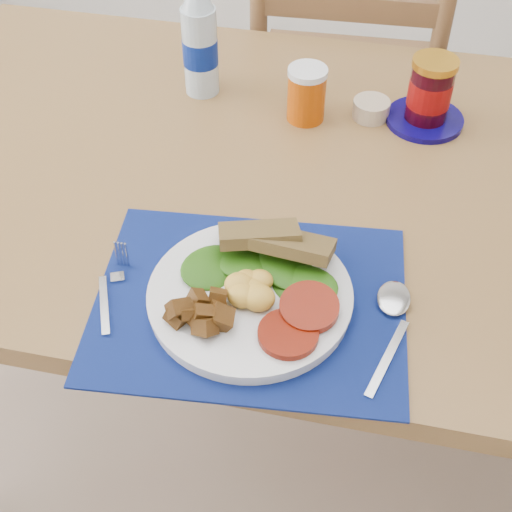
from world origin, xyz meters
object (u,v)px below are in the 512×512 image
(breakfast_plate, at_px, (245,293))
(chair_far, at_px, (347,48))
(juice_glass, at_px, (306,95))
(water_bottle, at_px, (200,44))
(jam_on_saucer, at_px, (429,95))

(breakfast_plate, bearing_deg, chair_far, 79.44)
(chair_far, distance_m, juice_glass, 0.54)
(chair_far, bearing_deg, juice_glass, 83.82)
(breakfast_plate, distance_m, water_bottle, 0.55)
(juice_glass, xyz_separation_m, jam_on_saucer, (0.21, 0.03, 0.01))
(water_bottle, distance_m, juice_glass, 0.22)
(breakfast_plate, distance_m, juice_glass, 0.46)
(water_bottle, bearing_deg, jam_on_saucer, -2.09)
(juice_glass, bearing_deg, breakfast_plate, -91.08)
(breakfast_plate, bearing_deg, water_bottle, 103.02)
(juice_glass, bearing_deg, chair_far, 86.68)
(chair_far, height_order, water_bottle, chair_far)
(chair_far, xyz_separation_m, juice_glass, (-0.03, -0.50, 0.18))
(breakfast_plate, bearing_deg, juice_glass, 80.60)
(water_bottle, bearing_deg, juice_glass, -13.05)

